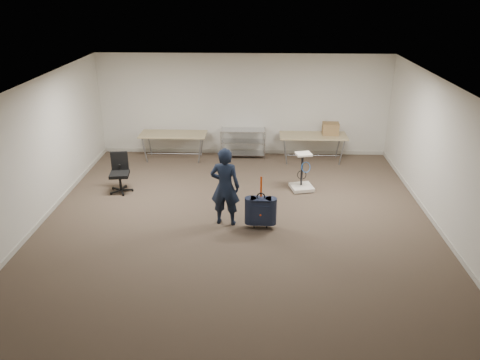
{
  "coord_description": "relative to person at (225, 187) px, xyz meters",
  "views": [
    {
      "loc": [
        0.37,
        -8.17,
        4.56
      ],
      "look_at": [
        0.06,
        0.3,
        0.94
      ],
      "focal_mm": 35.0,
      "sensor_mm": 36.0,
      "label": 1
    }
  ],
  "objects": [
    {
      "name": "office_chair",
      "position": [
        -2.56,
        1.49,
        -0.53
      ],
      "size": [
        0.56,
        0.56,
        0.92
      ],
      "color": "black",
      "rests_on": "ground"
    },
    {
      "name": "ground",
      "position": [
        0.24,
        -0.25,
        -0.81
      ],
      "size": [
        9.0,
        9.0,
        0.0
      ],
      "primitive_type": "plane",
      "color": "#433228",
      "rests_on": "ground"
    },
    {
      "name": "wire_shelf",
      "position": [
        0.24,
        3.95,
        -0.37
      ],
      "size": [
        1.22,
        0.47,
        0.8
      ],
      "color": "#BABCC1",
      "rests_on": "ground"
    },
    {
      "name": "room_shell",
      "position": [
        0.24,
        1.13,
        -0.76
      ],
      "size": [
        8.0,
        9.0,
        9.0
      ],
      "color": "beige",
      "rests_on": "ground"
    },
    {
      "name": "equipment_cart",
      "position": [
        1.69,
        1.73,
        -0.57
      ],
      "size": [
        0.6,
        0.6,
        0.92
      ],
      "color": "beige",
      "rests_on": "ground"
    },
    {
      "name": "suitcase",
      "position": [
        0.71,
        -0.18,
        -0.43
      ],
      "size": [
        0.41,
        0.25,
        1.1
      ],
      "color": "black",
      "rests_on": "ground"
    },
    {
      "name": "cardboard_box",
      "position": [
        2.6,
        3.79,
        0.08
      ],
      "size": [
        0.44,
        0.34,
        0.32
      ],
      "primitive_type": "cube",
      "rotation": [
        0.0,
        0.0,
        -0.03
      ],
      "color": "#936144",
      "rests_on": "folding_table_right"
    },
    {
      "name": "folding_table_right",
      "position": [
        2.14,
        3.7,
        -0.13
      ],
      "size": [
        1.8,
        0.75,
        0.73
      ],
      "color": "tan",
      "rests_on": "ground"
    },
    {
      "name": "person",
      "position": [
        0.0,
        0.0,
        0.0
      ],
      "size": [
        0.64,
        0.46,
        1.62
      ],
      "primitive_type": "imported",
      "rotation": [
        0.0,
        0.0,
        3.01
      ],
      "color": "black",
      "rests_on": "ground"
    },
    {
      "name": "folding_table_left",
      "position": [
        -1.66,
        3.7,
        -0.13
      ],
      "size": [
        1.8,
        0.75,
        0.73
      ],
      "color": "tan",
      "rests_on": "ground"
    }
  ]
}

